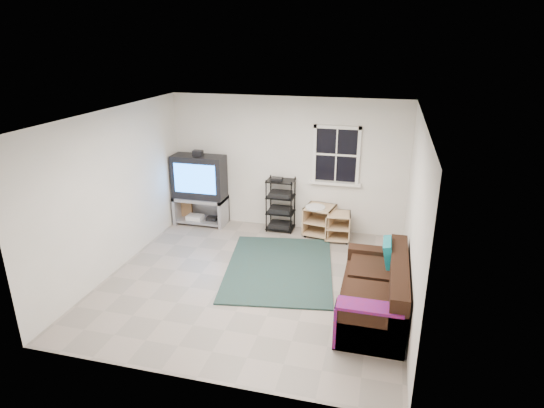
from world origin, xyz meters
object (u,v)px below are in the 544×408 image
(tv_unit, at_px, (200,184))
(av_rack, at_px, (281,208))
(side_table_left, at_px, (338,225))
(sofa, at_px, (376,293))
(side_table_right, at_px, (320,218))

(tv_unit, relative_size, av_rack, 1.44)
(side_table_left, bearing_deg, sofa, -71.26)
(sofa, bearing_deg, tv_unit, 145.72)
(tv_unit, height_order, side_table_right, tv_unit)
(side_table_left, bearing_deg, side_table_right, 160.98)
(av_rack, relative_size, side_table_right, 1.73)
(side_table_left, height_order, sofa, sofa)
(tv_unit, bearing_deg, sofa, -34.28)
(av_rack, height_order, sofa, av_rack)
(av_rack, relative_size, sofa, 0.55)
(side_table_left, bearing_deg, av_rack, 171.62)
(av_rack, xyz_separation_m, side_table_left, (1.15, -0.17, -0.18))
(side_table_right, bearing_deg, tv_unit, -179.43)
(side_table_right, height_order, sofa, sofa)
(tv_unit, distance_m, side_table_left, 2.87)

